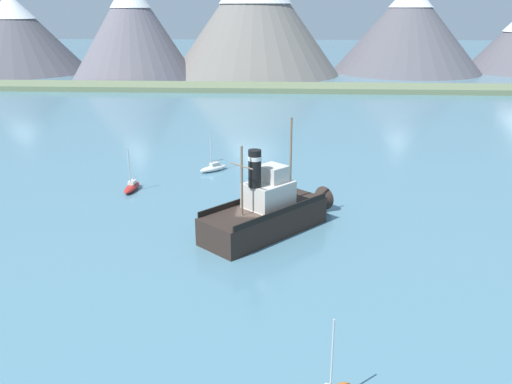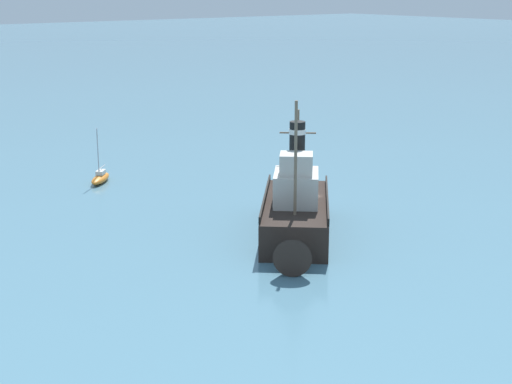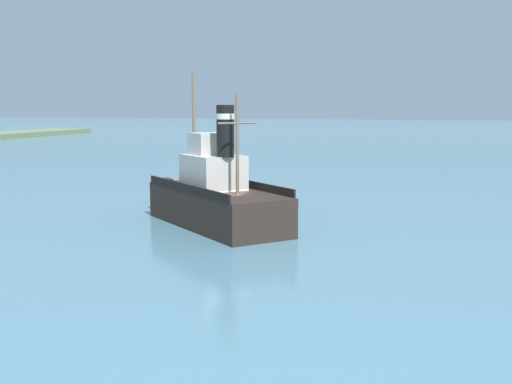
{
  "view_description": "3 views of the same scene",
  "coord_description": "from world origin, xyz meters",
  "views": [
    {
      "loc": [
        2.9,
        -43.2,
        19.01
      ],
      "look_at": [
        0.3,
        2.41,
        3.35
      ],
      "focal_mm": 38.0,
      "sensor_mm": 36.0,
      "label": 1
    },
    {
      "loc": [
        35.42,
        40.75,
        17.02
      ],
      "look_at": [
        3.13,
        -0.92,
        2.98
      ],
      "focal_mm": 55.0,
      "sensor_mm": 36.0,
      "label": 2
    },
    {
      "loc": [
        -37.18,
        -13.25,
        7.83
      ],
      "look_at": [
        4.1,
        -0.68,
        1.92
      ],
      "focal_mm": 45.0,
      "sensor_mm": 36.0,
      "label": 3
    }
  ],
  "objects": [
    {
      "name": "ground_plane",
      "position": [
        0.0,
        0.0,
        0.0
      ],
      "size": [
        600.0,
        600.0,
        0.0
      ],
      "primitive_type": "plane",
      "color": "teal"
    },
    {
      "name": "old_tugboat",
      "position": [
        1.54,
        1.51,
        1.83
      ],
      "size": [
        12.15,
        12.96,
        9.9
      ],
      "color": "#2D231E",
      "rests_on": "ground"
    },
    {
      "name": "sailboat_orange",
      "position": [
        5.13,
        -20.82,
        0.43
      ],
      "size": [
        3.43,
        3.5,
        4.9
      ],
      "color": "orange",
      "rests_on": "ground"
    }
  ]
}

